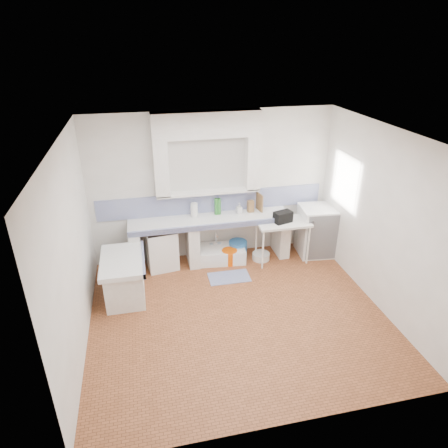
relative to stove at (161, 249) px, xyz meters
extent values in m
plane|color=#96512C|center=(1.04, -1.68, -0.38)|extent=(4.50, 4.50, 0.00)
plane|color=white|center=(1.04, -1.68, 2.42)|extent=(4.50, 4.50, 0.00)
plane|color=white|center=(1.04, 0.32, 1.02)|extent=(4.50, 0.00, 4.50)
plane|color=white|center=(1.04, -3.68, 1.02)|extent=(4.50, 0.00, 4.50)
plane|color=white|center=(-1.21, -1.68, 1.02)|extent=(0.00, 4.50, 4.50)
plane|color=white|center=(3.29, -1.68, 1.02)|extent=(0.00, 4.50, 4.50)
cube|color=white|center=(0.94, 0.19, 2.19)|extent=(1.90, 0.25, 0.45)
cube|color=#321F10|center=(3.46, -0.48, 1.22)|extent=(0.35, 0.86, 1.06)
cube|color=white|center=(3.32, -0.48, 1.60)|extent=(0.01, 0.84, 0.24)
cube|color=white|center=(0.94, 0.02, 0.48)|extent=(3.00, 0.60, 0.08)
cube|color=navy|center=(0.94, -0.26, 0.48)|extent=(3.00, 0.04, 0.10)
cube|color=white|center=(-0.46, 0.02, 0.03)|extent=(0.20, 0.55, 0.82)
cube|color=white|center=(0.59, 0.02, 0.03)|extent=(0.20, 0.55, 0.82)
cube|color=white|center=(2.34, 0.02, 0.03)|extent=(0.20, 0.55, 0.82)
cube|color=white|center=(-0.66, -0.78, 0.28)|extent=(0.70, 1.10, 0.08)
cube|color=white|center=(-0.66, -0.78, -0.07)|extent=(0.60, 1.00, 0.62)
cube|color=navy|center=(-0.33, -0.78, 0.28)|extent=(0.04, 1.10, 0.10)
cube|color=navy|center=(1.04, 0.30, 0.72)|extent=(4.27, 0.03, 0.40)
cube|color=white|center=(0.00, 0.00, 0.00)|extent=(0.61, 0.59, 0.76)
cube|color=white|center=(1.07, 0.00, -0.26)|extent=(1.05, 0.64, 0.24)
cube|color=white|center=(2.26, -0.25, 0.03)|extent=(0.99, 0.56, 0.04)
cube|color=white|center=(3.00, -0.13, 0.11)|extent=(0.69, 0.69, 0.98)
cylinder|color=red|center=(0.79, -0.02, -0.26)|extent=(0.35, 0.35, 0.25)
cylinder|color=#F25502|center=(1.26, -0.15, -0.24)|extent=(0.35, 0.35, 0.27)
cylinder|color=#296EBA|center=(1.48, 0.05, -0.22)|extent=(0.42, 0.42, 0.33)
cylinder|color=white|center=(1.89, -0.15, -0.32)|extent=(0.35, 0.35, 0.13)
cylinder|color=silver|center=(0.97, 0.17, -0.24)|extent=(0.10, 0.10, 0.28)
cylinder|color=silver|center=(1.13, 0.17, -0.24)|extent=(0.10, 0.10, 0.29)
cube|color=black|center=(2.24, -0.27, 0.54)|extent=(0.37, 0.28, 0.21)
cylinder|color=#29752A|center=(1.08, 0.17, 0.68)|extent=(0.08, 0.08, 0.32)
cylinder|color=#29752A|center=(1.13, 0.17, 0.67)|extent=(0.08, 0.08, 0.31)
cube|color=olive|center=(1.74, 0.14, 0.63)|extent=(0.12, 0.11, 0.23)
cube|color=olive|center=(1.92, 0.17, 0.69)|extent=(0.07, 0.25, 0.34)
cylinder|color=white|center=(0.66, 0.17, 0.65)|extent=(0.17, 0.17, 0.26)
imported|color=white|center=(1.50, 0.11, 0.62)|extent=(0.11, 0.11, 0.21)
cube|color=#3C4B96|center=(1.14, -0.65, -0.38)|extent=(0.74, 0.43, 0.01)
camera|label=1|loc=(-0.24, -6.49, 3.59)|focal=31.75mm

